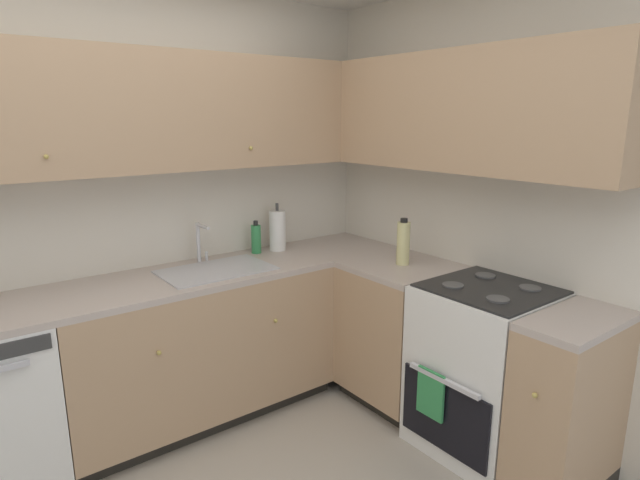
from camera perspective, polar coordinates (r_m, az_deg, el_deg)
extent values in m
cube|color=silver|center=(3.19, -23.72, 2.64)|extent=(3.79, 0.05, 2.52)
cube|color=silver|center=(3.01, 23.19, 2.12)|extent=(0.05, 3.28, 2.52)
cube|color=tan|center=(3.25, -13.13, -10.77)|extent=(1.59, 0.60, 0.79)
cube|color=black|center=(3.48, -12.95, -17.20)|extent=(1.59, 0.54, 0.09)
sphere|color=tan|center=(2.81, -17.20, -11.71)|extent=(0.02, 0.02, 0.02)
sphere|color=tan|center=(3.09, -4.87, -8.80)|extent=(0.02, 0.02, 0.02)
cube|color=#B7A89E|center=(3.11, -13.57, -3.86)|extent=(2.79, 0.60, 0.03)
cube|color=tan|center=(3.38, 8.74, -9.61)|extent=(0.60, 0.60, 0.79)
cube|color=black|center=(3.59, 8.83, -15.93)|extent=(0.54, 0.60, 0.09)
cube|color=tan|center=(2.82, 25.53, -15.76)|extent=(0.60, 0.31, 0.79)
cube|color=black|center=(3.07, 24.93, -22.75)|extent=(0.54, 0.31, 0.09)
sphere|color=tan|center=(2.50, 22.45, -15.44)|extent=(0.02, 0.02, 0.02)
cube|color=#B7A89E|center=(3.24, 9.00, -2.92)|extent=(0.60, 0.60, 0.03)
cube|color=#B7A89E|center=(2.65, 26.43, -7.95)|extent=(0.60, 0.31, 0.03)
cube|color=white|center=(3.05, 17.57, -13.29)|extent=(0.64, 0.62, 0.91)
cube|color=black|center=(2.90, 13.40, -18.24)|extent=(0.02, 0.55, 0.38)
cube|color=silver|center=(2.78, 13.34, -14.69)|extent=(0.02, 0.43, 0.02)
cube|color=black|center=(2.88, 18.22, -5.05)|extent=(0.59, 0.60, 0.01)
cube|color=white|center=(3.11, 21.52, -2.65)|extent=(0.03, 0.60, 0.15)
cylinder|color=#4C4C4C|center=(2.70, 18.90, -6.15)|extent=(0.11, 0.11, 0.01)
cylinder|color=#4C4C4C|center=(2.84, 14.35, -4.81)|extent=(0.11, 0.11, 0.01)
cylinder|color=#4C4C4C|center=(2.92, 22.01, -4.89)|extent=(0.11, 0.11, 0.01)
cylinder|color=#4C4C4C|center=(3.06, 17.65, -3.72)|extent=(0.11, 0.11, 0.01)
cube|color=#338C4C|center=(2.87, 12.00, -16.14)|extent=(0.02, 0.17, 0.26)
cube|color=tan|center=(3.05, -18.47, 13.17)|extent=(2.47, 0.32, 0.64)
sphere|color=tan|center=(2.75, -27.78, 8.07)|extent=(0.02, 0.02, 0.02)
sphere|color=tan|center=(3.12, -7.55, 9.94)|extent=(0.02, 0.02, 0.02)
cube|color=tan|center=(3.12, 13.50, 13.47)|extent=(0.32, 2.10, 0.64)
cube|color=#B7B7BC|center=(3.12, -11.30, -3.23)|extent=(0.64, 0.40, 0.01)
cube|color=gray|center=(3.14, -11.26, -4.09)|extent=(0.58, 0.36, 0.09)
cube|color=#99999E|center=(3.13, -11.27, -3.86)|extent=(0.02, 0.35, 0.06)
cylinder|color=silver|center=(3.30, -13.17, -0.28)|extent=(0.02, 0.02, 0.25)
cylinder|color=silver|center=(3.20, -12.72, 1.46)|extent=(0.02, 0.15, 0.02)
cylinder|color=silver|center=(3.34, -12.30, -1.74)|extent=(0.02, 0.02, 0.06)
cylinder|color=#338C4C|center=(3.46, -7.01, 0.09)|extent=(0.06, 0.06, 0.19)
cylinder|color=#262626|center=(3.44, -7.06, 1.86)|extent=(0.03, 0.03, 0.03)
cylinder|color=white|center=(3.51, -4.68, 1.04)|extent=(0.11, 0.11, 0.27)
cylinder|color=#3F3F3F|center=(3.51, -4.69, 1.36)|extent=(0.02, 0.02, 0.33)
cylinder|color=beige|center=(3.20, 9.09, -0.37)|extent=(0.08, 0.08, 0.26)
cylinder|color=black|center=(3.17, 9.19, 2.14)|extent=(0.04, 0.04, 0.02)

